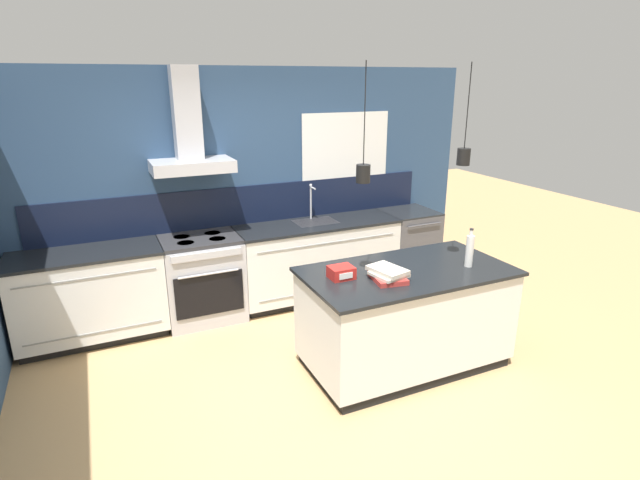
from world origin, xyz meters
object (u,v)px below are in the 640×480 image
(book_stack, at_px, (388,274))
(red_supply_box, at_px, (341,272))
(dishwasher, at_px, (407,246))
(bottle_on_island, at_px, (470,250))
(oven_range, at_px, (203,279))

(book_stack, height_order, red_supply_box, same)
(dishwasher, bearing_deg, bottle_on_island, -108.84)
(oven_range, xyz_separation_m, book_stack, (1.16, -1.77, 0.50))
(dishwasher, xyz_separation_m, red_supply_box, (-1.75, -1.59, 0.50))
(oven_range, bearing_deg, book_stack, -56.78)
(dishwasher, relative_size, book_stack, 2.55)
(bottle_on_island, height_order, book_stack, bottle_on_island)
(book_stack, bearing_deg, dishwasher, 51.36)
(oven_range, relative_size, book_stack, 2.55)
(dishwasher, xyz_separation_m, bottle_on_island, (-0.62, -1.81, 0.60))
(dishwasher, bearing_deg, book_stack, -128.64)
(red_supply_box, bearing_deg, oven_range, 117.79)
(oven_range, distance_m, book_stack, 2.18)
(oven_range, height_order, book_stack, book_stack)
(oven_range, distance_m, dishwasher, 2.58)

